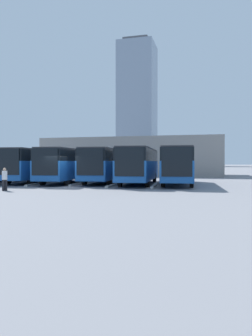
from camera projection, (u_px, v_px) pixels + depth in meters
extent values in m
plane|color=gray|center=(63.00, 187.00, 26.43)|extent=(600.00, 600.00, 0.00)
cube|color=#19519E|center=(178.00, 170.00, 29.26)|extent=(3.44, 11.18, 1.67)
cube|color=black|center=(178.00, 155.00, 29.24)|extent=(3.39, 11.01, 1.02)
cube|color=black|center=(177.00, 162.00, 23.82)|extent=(2.22, 0.23, 2.19)
cube|color=#19519E|center=(177.00, 181.00, 23.84)|extent=(2.40, 0.26, 0.40)
cube|color=#333338|center=(178.00, 149.00, 29.23)|extent=(3.30, 10.73, 0.12)
cylinder|color=black|center=(192.00, 182.00, 25.72)|extent=(0.38, 1.00, 0.98)
cylinder|color=black|center=(163.00, 181.00, 26.11)|extent=(0.38, 1.00, 0.98)
cylinder|color=black|center=(190.00, 178.00, 32.44)|extent=(0.38, 1.00, 0.98)
cylinder|color=black|center=(167.00, 177.00, 32.83)|extent=(0.38, 1.00, 0.98)
cube|color=#B2B2AD|center=(156.00, 185.00, 28.13)|extent=(0.83, 7.06, 0.15)
cube|color=#19519E|center=(139.00, 170.00, 29.82)|extent=(3.44, 11.18, 1.67)
cube|color=black|center=(139.00, 155.00, 29.80)|extent=(3.39, 11.01, 1.02)
cube|color=black|center=(129.00, 162.00, 24.38)|extent=(2.22, 0.23, 2.19)
cube|color=#19519E|center=(129.00, 180.00, 24.40)|extent=(2.40, 0.26, 0.40)
cube|color=#333338|center=(139.00, 149.00, 29.79)|extent=(3.30, 10.73, 0.12)
cylinder|color=black|center=(147.00, 181.00, 26.29)|extent=(0.38, 1.00, 0.98)
cylinder|color=black|center=(120.00, 181.00, 26.67)|extent=(0.38, 1.00, 0.98)
cylinder|color=black|center=(155.00, 177.00, 33.00)|extent=(0.38, 1.00, 0.98)
cylinder|color=black|center=(133.00, 177.00, 33.39)|extent=(0.38, 1.00, 0.98)
cube|color=#B2B2AD|center=(116.00, 184.00, 28.69)|extent=(0.83, 7.06, 0.15)
cube|color=#19519E|center=(106.00, 170.00, 31.65)|extent=(3.44, 11.18, 1.67)
cube|color=black|center=(106.00, 156.00, 31.62)|extent=(3.39, 11.01, 1.02)
cube|color=black|center=(90.00, 162.00, 26.20)|extent=(2.22, 0.23, 2.19)
cube|color=#19519E|center=(90.00, 179.00, 26.22)|extent=(2.40, 0.26, 0.40)
cube|color=#333338|center=(106.00, 150.00, 31.61)|extent=(3.30, 10.73, 0.12)
cylinder|color=black|center=(109.00, 180.00, 28.11)|extent=(0.38, 1.00, 0.98)
cylinder|color=black|center=(84.00, 180.00, 28.49)|extent=(0.38, 1.00, 0.98)
cylinder|color=black|center=(124.00, 177.00, 34.82)|extent=(0.38, 1.00, 0.98)
cylinder|color=black|center=(103.00, 176.00, 35.21)|extent=(0.38, 1.00, 0.98)
cube|color=#B2B2AD|center=(83.00, 183.00, 30.51)|extent=(0.83, 7.06, 0.15)
cube|color=#19519E|center=(69.00, 170.00, 31.61)|extent=(3.44, 11.18, 1.67)
cube|color=black|center=(68.00, 156.00, 31.59)|extent=(3.39, 11.01, 1.02)
cube|color=black|center=(45.00, 162.00, 26.17)|extent=(2.22, 0.23, 2.19)
cube|color=#19519E|center=(45.00, 179.00, 26.19)|extent=(2.40, 0.26, 0.40)
cube|color=#333338|center=(68.00, 150.00, 31.58)|extent=(3.30, 10.73, 0.12)
cylinder|color=black|center=(67.00, 180.00, 28.08)|extent=(0.38, 1.00, 0.98)
cylinder|color=black|center=(43.00, 180.00, 28.46)|extent=(0.38, 1.00, 0.98)
cylinder|color=black|center=(90.00, 177.00, 34.79)|extent=(0.38, 1.00, 0.98)
cylinder|color=black|center=(70.00, 176.00, 35.18)|extent=(0.38, 1.00, 0.98)
cube|color=#B2B2AD|center=(44.00, 183.00, 30.48)|extent=(0.83, 7.06, 0.15)
cube|color=#19519E|center=(36.00, 170.00, 32.51)|extent=(3.44, 11.18, 1.67)
cube|color=black|center=(36.00, 156.00, 32.49)|extent=(3.39, 11.01, 1.02)
cube|color=black|center=(7.00, 162.00, 27.07)|extent=(2.22, 0.23, 2.19)
cube|color=#19519E|center=(7.00, 178.00, 27.09)|extent=(2.40, 0.26, 0.40)
cube|color=#333338|center=(36.00, 150.00, 32.48)|extent=(3.30, 10.73, 0.12)
cylinder|color=black|center=(31.00, 179.00, 28.98)|extent=(0.38, 1.00, 0.98)
cylinder|color=black|center=(8.00, 179.00, 29.36)|extent=(0.38, 1.00, 0.98)
cylinder|color=black|center=(60.00, 176.00, 35.69)|extent=(0.38, 1.00, 0.98)
cylinder|color=black|center=(40.00, 176.00, 36.08)|extent=(0.38, 1.00, 0.98)
cube|color=#B2B2AD|center=(11.00, 182.00, 31.38)|extent=(0.83, 7.06, 0.15)
cube|color=#19519E|center=(10.00, 169.00, 34.15)|extent=(3.44, 11.18, 1.67)
cube|color=black|center=(10.00, 156.00, 34.13)|extent=(3.39, 11.01, 1.02)
cube|color=#333338|center=(10.00, 151.00, 34.12)|extent=(3.30, 10.73, 0.12)
cylinder|color=black|center=(2.00, 178.00, 30.61)|extent=(0.38, 1.00, 0.98)
cylinder|color=black|center=(35.00, 176.00, 37.33)|extent=(0.38, 1.00, 0.98)
cylinder|color=black|center=(17.00, 175.00, 37.72)|extent=(0.38, 1.00, 0.98)
cylinder|color=black|center=(6.00, 185.00, 22.92)|extent=(0.24, 0.24, 0.78)
cylinder|color=black|center=(3.00, 185.00, 22.77)|extent=(0.24, 0.24, 0.78)
cylinder|color=silver|center=(5.00, 175.00, 22.83)|extent=(0.48, 0.48, 0.62)
sphere|color=tan|center=(5.00, 169.00, 22.83)|extent=(0.21, 0.21, 0.21)
cube|color=gray|center=(134.00, 157.00, 50.90)|extent=(26.52, 11.26, 5.64)
cube|color=silver|center=(144.00, 143.00, 57.75)|extent=(26.52, 3.00, 0.24)
cylinder|color=slate|center=(198.00, 158.00, 56.50)|extent=(0.20, 0.20, 5.39)
cylinder|color=slate|center=(96.00, 159.00, 61.22)|extent=(0.20, 0.20, 5.39)
cube|color=#7F8EA3|center=(137.00, 105.00, 204.65)|extent=(21.88, 21.88, 75.86)
cube|color=#4C4C51|center=(137.00, 42.00, 203.99)|extent=(15.31, 15.31, 2.40)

